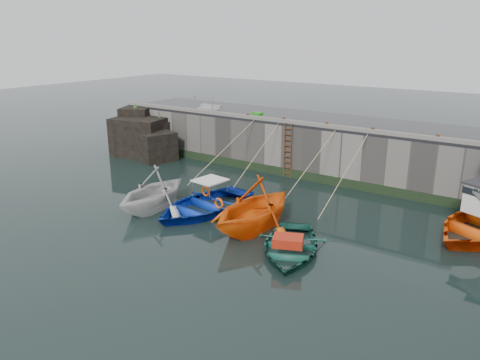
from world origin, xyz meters
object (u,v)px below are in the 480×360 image
Objects in this scene: fish_crate at (257,115)px; bollard_d at (373,130)px; boat_near_blacktrim at (254,229)px; bollard_c at (327,125)px; boat_near_white at (154,208)px; boat_near_blue at (203,211)px; bollard_a at (248,116)px; boat_near_navy at (290,251)px; bollard_e at (438,137)px; bollard_b at (284,120)px; ladder at (288,151)px.

fish_crate is 2.26× the size of bollard_d.
boat_near_blacktrim is 7.92× the size of fish_crate.
bollard_c is (-0.37, 7.90, 3.30)m from boat_near_blacktrim.
boat_near_white is 0.81× the size of boat_near_blue.
boat_near_blacktrim is 10.21m from bollard_a.
boat_near_navy is at bearing -89.40° from bollard_d.
bollard_c is at bearing 180.00° from bollard_d.
bollard_c is at bearing 0.00° from bollard_a.
boat_near_blacktrim is 8.57m from bollard_c.
bollard_d is 3.20m from bollard_e.
bollard_b is (2.12, -0.45, -0.03)m from fish_crate.
bollard_a and bollard_e have the same top height.
bollard_e is at bearing 33.79° from boat_near_white.
bollard_b is (0.08, 7.49, 3.30)m from boat_near_blue.
boat_near_blacktrim is at bearing -87.34° from bollard_c.
bollard_a is at bearing 180.00° from bollard_c.
bollard_c and bollard_d have the same top height.
fish_crate is 2.26× the size of bollard_a.
bollard_c is (2.78, 7.49, 3.30)m from boat_near_blue.
bollard_a is at bearing 86.76° from boat_near_white.
bollard_e is at bearing 2.87° from fish_crate.
boat_near_navy is 16.07× the size of bollard_c.
boat_near_blue reaches higher than boat_near_navy.
boat_near_blacktrim is 2.56m from boat_near_navy.
bollard_e reaches higher than ladder.
boat_near_blacktrim is at bearing -52.89° from fish_crate.
boat_near_blacktrim is 17.93× the size of bollard_e.
fish_crate is at bearing 84.25° from boat_near_white.
boat_near_blacktrim is 9.09m from bollard_b.
bollard_e reaches higher than boat_near_blue.
bollard_a is at bearing 180.00° from bollard_e.
boat_near_blue is 1.24× the size of boat_near_navy.
fish_crate is (-2.62, 0.78, 1.74)m from ladder.
bollard_a is at bearing 127.97° from boat_near_blacktrim.
boat_near_blue is 19.87× the size of bollard_c.
bollard_d is at bearing 0.00° from bollard_a.
bollard_b is (-5.39, 8.96, 3.30)m from boat_near_navy.
boat_near_white is 7.69m from boat_near_navy.
bollard_b is 8.50m from bollard_e.
boat_near_navy is at bearing -7.62° from boat_near_white.
fish_crate is at bearing 174.72° from bollard_c.
fish_crate reaches higher than boat_near_navy.
bollard_e is (3.11, 8.96, 3.30)m from boat_near_navy.
fish_crate reaches higher than bollard_a.
bollard_a is at bearing 108.35° from boat_near_navy.
boat_near_white is 16.19× the size of bollard_e.
ladder is at bearing -176.00° from bollard_d.
boat_near_white is at bearing -170.05° from boat_near_blacktrim.
boat_near_blue is 11.86m from bollard_e.
bollard_d is (5.38, 7.49, 3.30)m from boat_near_blue.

